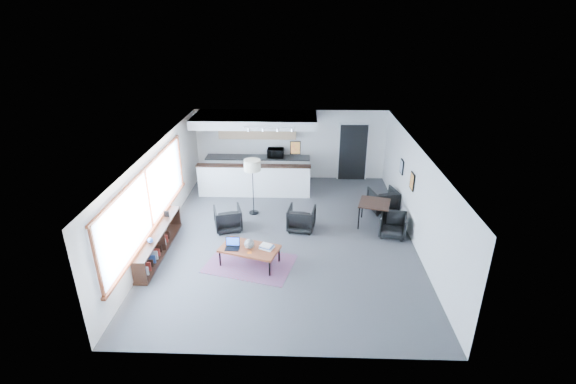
{
  "coord_description": "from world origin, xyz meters",
  "views": [
    {
      "loc": [
        0.39,
        -10.35,
        5.9
      ],
      "look_at": [
        0.04,
        0.4,
        1.18
      ],
      "focal_mm": 26.0,
      "sensor_mm": 36.0,
      "label": 1
    }
  ],
  "objects_px": {
    "ceramic_pot": "(249,244)",
    "armchair_right": "(301,217)",
    "book_stack": "(267,247)",
    "armchair_left": "(228,217)",
    "dining_chair_far": "(383,201)",
    "laptop": "(233,245)",
    "microwave": "(275,152)",
    "dining_chair_near": "(393,226)",
    "floor_lamp": "(252,167)",
    "dining_table": "(374,205)",
    "coffee_table": "(250,249)"
  },
  "relations": [
    {
      "from": "laptop",
      "to": "dining_chair_near",
      "type": "xyz_separation_m",
      "value": [
        4.28,
        1.56,
        -0.23
      ]
    },
    {
      "from": "book_stack",
      "to": "armchair_right",
      "type": "relative_size",
      "value": 0.52
    },
    {
      "from": "ceramic_pot",
      "to": "floor_lamp",
      "type": "height_order",
      "value": "floor_lamp"
    },
    {
      "from": "book_stack",
      "to": "microwave",
      "type": "distance_m",
      "value": 5.66
    },
    {
      "from": "floor_lamp",
      "to": "microwave",
      "type": "distance_m",
      "value": 2.83
    },
    {
      "from": "ceramic_pot",
      "to": "armchair_right",
      "type": "xyz_separation_m",
      "value": [
        1.28,
        1.87,
        -0.21
      ]
    },
    {
      "from": "dining_chair_near",
      "to": "dining_table",
      "type": "bearing_deg",
      "value": 138.66
    },
    {
      "from": "armchair_right",
      "to": "dining_chair_near",
      "type": "height_order",
      "value": "armchair_right"
    },
    {
      "from": "armchair_left",
      "to": "coffee_table",
      "type": "bearing_deg",
      "value": 98.81
    },
    {
      "from": "book_stack",
      "to": "armchair_left",
      "type": "height_order",
      "value": "armchair_left"
    },
    {
      "from": "ceramic_pot",
      "to": "microwave",
      "type": "relative_size",
      "value": 0.43
    },
    {
      "from": "book_stack",
      "to": "dining_table",
      "type": "distance_m",
      "value": 3.73
    },
    {
      "from": "armchair_right",
      "to": "ceramic_pot",
      "type": "bearing_deg",
      "value": 64.89
    },
    {
      "from": "floor_lamp",
      "to": "dining_table",
      "type": "distance_m",
      "value": 3.8
    },
    {
      "from": "microwave",
      "to": "dining_table",
      "type": "bearing_deg",
      "value": -45.17
    },
    {
      "from": "dining_table",
      "to": "microwave",
      "type": "height_order",
      "value": "microwave"
    },
    {
      "from": "coffee_table",
      "to": "microwave",
      "type": "relative_size",
      "value": 2.74
    },
    {
      "from": "floor_lamp",
      "to": "dining_table",
      "type": "relative_size",
      "value": 1.68
    },
    {
      "from": "dining_chair_far",
      "to": "microwave",
      "type": "height_order",
      "value": "microwave"
    },
    {
      "from": "ceramic_pot",
      "to": "armchair_left",
      "type": "height_order",
      "value": "armchair_left"
    },
    {
      "from": "dining_chair_far",
      "to": "ceramic_pot",
      "type": "bearing_deg",
      "value": 24.88
    },
    {
      "from": "floor_lamp",
      "to": "laptop",
      "type": "bearing_deg",
      "value": -94.13
    },
    {
      "from": "ceramic_pot",
      "to": "dining_chair_far",
      "type": "relative_size",
      "value": 0.36
    },
    {
      "from": "armchair_left",
      "to": "armchair_right",
      "type": "distance_m",
      "value": 2.13
    },
    {
      "from": "book_stack",
      "to": "dining_chair_far",
      "type": "height_order",
      "value": "dining_chair_far"
    },
    {
      "from": "armchair_left",
      "to": "laptop",
      "type": "bearing_deg",
      "value": 86.9
    },
    {
      "from": "floor_lamp",
      "to": "dining_chair_near",
      "type": "xyz_separation_m",
      "value": [
        4.08,
        -1.29,
        -1.23
      ]
    },
    {
      "from": "coffee_table",
      "to": "ceramic_pot",
      "type": "xyz_separation_m",
      "value": [
        0.0,
        -0.02,
        0.16
      ]
    },
    {
      "from": "ceramic_pot",
      "to": "armchair_left",
      "type": "bearing_deg",
      "value": 115.16
    },
    {
      "from": "floor_lamp",
      "to": "dining_chair_near",
      "type": "distance_m",
      "value": 4.45
    },
    {
      "from": "microwave",
      "to": "ceramic_pot",
      "type": "bearing_deg",
      "value": -90.71
    },
    {
      "from": "dining_table",
      "to": "microwave",
      "type": "xyz_separation_m",
      "value": [
        -3.11,
        3.41,
        0.46
      ]
    },
    {
      "from": "laptop",
      "to": "armchair_left",
      "type": "relative_size",
      "value": 0.46
    },
    {
      "from": "book_stack",
      "to": "dining_table",
      "type": "bearing_deg",
      "value": 36.49
    },
    {
      "from": "armchair_right",
      "to": "floor_lamp",
      "type": "height_order",
      "value": "floor_lamp"
    },
    {
      "from": "armchair_right",
      "to": "dining_table",
      "type": "distance_m",
      "value": 2.18
    },
    {
      "from": "floor_lamp",
      "to": "microwave",
      "type": "height_order",
      "value": "floor_lamp"
    },
    {
      "from": "coffee_table",
      "to": "ceramic_pot",
      "type": "distance_m",
      "value": 0.16
    },
    {
      "from": "armchair_left",
      "to": "armchair_right",
      "type": "height_order",
      "value": "armchair_right"
    },
    {
      "from": "ceramic_pot",
      "to": "dining_chair_far",
      "type": "distance_m",
      "value": 5.01
    },
    {
      "from": "dining_chair_near",
      "to": "ceramic_pot",
      "type": "bearing_deg",
      "value": -143.63
    },
    {
      "from": "ceramic_pot",
      "to": "dining_chair_far",
      "type": "xyz_separation_m",
      "value": [
        3.86,
        3.18,
        -0.25
      ]
    },
    {
      "from": "ceramic_pot",
      "to": "dining_chair_near",
      "type": "height_order",
      "value": "ceramic_pot"
    },
    {
      "from": "book_stack",
      "to": "dining_table",
      "type": "xyz_separation_m",
      "value": [
        2.99,
        2.21,
        0.15
      ]
    },
    {
      "from": "dining_chair_far",
      "to": "coffee_table",
      "type": "bearing_deg",
      "value": 24.7
    },
    {
      "from": "book_stack",
      "to": "armchair_right",
      "type": "height_order",
      "value": "armchair_right"
    },
    {
      "from": "book_stack",
      "to": "dining_chair_near",
      "type": "relative_size",
      "value": 0.65
    },
    {
      "from": "coffee_table",
      "to": "dining_table",
      "type": "height_order",
      "value": "dining_table"
    },
    {
      "from": "laptop",
      "to": "book_stack",
      "type": "relative_size",
      "value": 0.87
    },
    {
      "from": "armchair_left",
      "to": "book_stack",
      "type": "bearing_deg",
      "value": 108.9
    }
  ]
}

